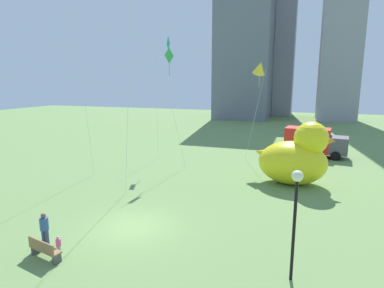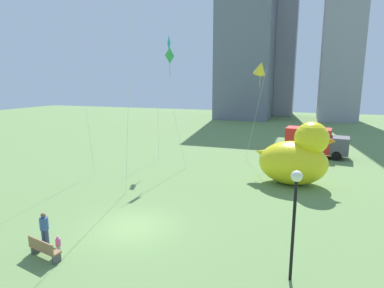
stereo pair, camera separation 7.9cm
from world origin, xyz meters
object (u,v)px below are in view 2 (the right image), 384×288
(park_bench, at_px, (44,248))
(kite_green, at_px, (170,60))
(box_truck, at_px, (315,142))
(kite_teal, at_px, (168,48))
(giant_inflatable_duck, at_px, (296,158))
(kite_yellow, at_px, (260,68))
(person_child, at_px, (58,244))
(person_adult, at_px, (44,227))
(lamppost, at_px, (295,201))

(park_bench, bearing_deg, kite_green, 93.29)
(box_truck, height_order, kite_teal, kite_teal)
(giant_inflatable_duck, bearing_deg, kite_green, 171.43)
(kite_green, bearing_deg, kite_yellow, 32.61)
(giant_inflatable_duck, distance_m, kite_yellow, 9.68)
(park_bench, distance_m, person_child, 0.59)
(person_adult, height_order, kite_yellow, kite_yellow)
(giant_inflatable_duck, relative_size, kite_teal, 0.48)
(kite_yellow, xyz_separation_m, kite_green, (-6.94, -4.44, 0.57))
(box_truck, bearing_deg, kite_yellow, -142.07)
(person_adult, distance_m, kite_green, 17.01)
(box_truck, xyz_separation_m, kite_green, (-12.12, -8.48, 7.76))
(kite_yellow, relative_size, kite_green, 0.92)
(park_bench, xyz_separation_m, kite_yellow, (6.03, 20.21, 8.16))
(park_bench, bearing_deg, person_child, 52.21)
(park_bench, distance_m, kite_teal, 21.94)
(person_adult, bearing_deg, park_bench, -48.75)
(park_bench, xyz_separation_m, person_adult, (-0.83, 0.94, 0.39))
(kite_yellow, bearing_deg, lamppost, -77.97)
(park_bench, relative_size, person_child, 1.92)
(park_bench, bearing_deg, giant_inflatable_duck, 55.74)
(lamppost, bearing_deg, person_adult, -174.43)
(giant_inflatable_duck, bearing_deg, lamppost, -88.79)
(kite_yellow, bearing_deg, person_adult, -109.60)
(giant_inflatable_duck, bearing_deg, person_child, -124.14)
(giant_inflatable_duck, height_order, kite_teal, kite_teal)
(person_child, bearing_deg, lamppost, 9.07)
(person_child, xyz_separation_m, kite_green, (-1.26, 15.31, 8.71))
(lamppost, distance_m, kite_green, 18.54)
(person_adult, distance_m, person_child, 1.33)
(kite_green, bearing_deg, box_truck, 34.97)
(lamppost, bearing_deg, box_truck, 86.65)
(lamppost, distance_m, kite_yellow, 19.42)
(park_bench, relative_size, kite_green, 0.17)
(park_bench, distance_m, person_adult, 1.31)
(park_bench, height_order, box_truck, box_truck)
(lamppost, bearing_deg, kite_teal, 125.90)
(person_adult, relative_size, kite_yellow, 0.17)
(person_child, xyz_separation_m, kite_teal, (-2.98, 18.85, 10.07))
(person_adult, relative_size, kite_teal, 0.13)
(box_truck, distance_m, kite_green, 16.70)
(box_truck, bearing_deg, lamppost, -93.35)
(box_truck, relative_size, kite_teal, 0.52)
(box_truck, xyz_separation_m, kite_yellow, (-5.19, -4.04, 7.19))
(person_child, distance_m, box_truck, 26.16)
(lamppost, height_order, kite_yellow, kite_yellow)
(lamppost, bearing_deg, kite_yellow, 102.03)
(box_truck, bearing_deg, person_adult, -117.33)
(person_adult, relative_size, box_truck, 0.26)
(kite_yellow, height_order, kite_teal, kite_teal)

